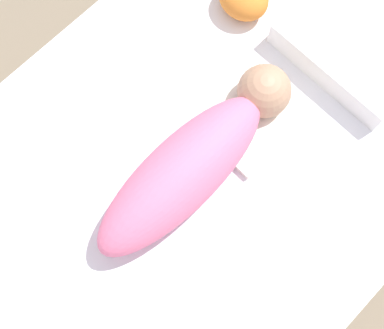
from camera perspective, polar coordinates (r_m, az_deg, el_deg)
name	(u,v)px	position (r m, az deg, el deg)	size (l,w,h in m)	color
ground_plane	(201,180)	(1.46, 0.92, -1.68)	(12.00, 12.00, 0.00)	#7A6B56
bed_mattress	(201,170)	(1.36, 0.99, -0.62)	(1.48, 0.98, 0.20)	white
burp_cloth	(250,120)	(1.29, 6.26, 4.73)	(0.22, 0.19, 0.02)	white
swaddled_baby	(195,161)	(1.19, 0.33, 0.41)	(0.59, 0.17, 0.14)	pink
pillow	(365,36)	(1.42, 17.96, 12.93)	(0.33, 0.35, 0.07)	white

